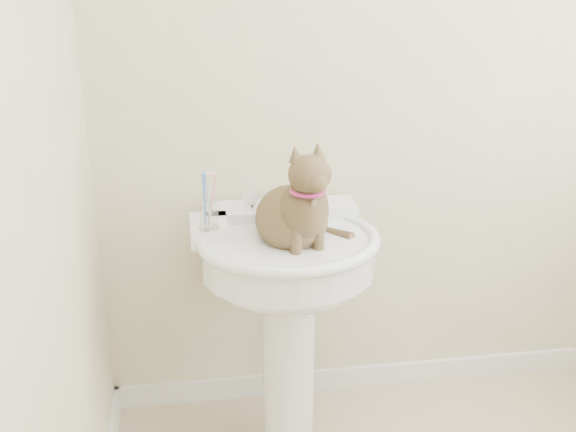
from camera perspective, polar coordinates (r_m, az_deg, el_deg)
name	(u,v)px	position (r m, az deg, el deg)	size (l,w,h in m)	color
wall_back	(409,77)	(2.57, 9.55, 10.76)	(2.20, 0.00, 2.50)	beige
wall_left	(14,208)	(1.42, -20.84, 0.58)	(0.00, 2.20, 2.50)	beige
baseboard_back	(391,374)	(3.03, 8.17, -12.24)	(2.20, 0.02, 0.09)	white
pedestal_sink	(287,277)	(2.39, -0.05, -4.83)	(0.61, 0.60, 0.84)	white
faucet	(282,198)	(2.43, -0.51, 1.42)	(0.28, 0.12, 0.14)	silver
soap_bar	(306,195)	(2.54, 1.40, 1.65)	(0.09, 0.06, 0.03)	orange
toothbrush_cup	(209,215)	(2.28, -6.25, 0.07)	(0.07, 0.07, 0.18)	silver
cat	(296,212)	(2.26, 0.61, 0.30)	(0.26, 0.32, 0.47)	brown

